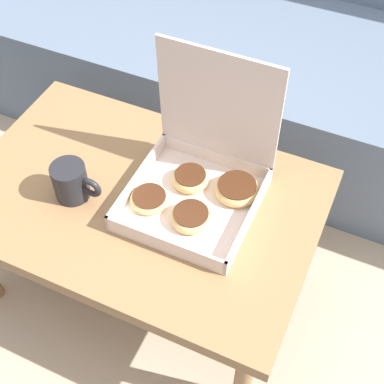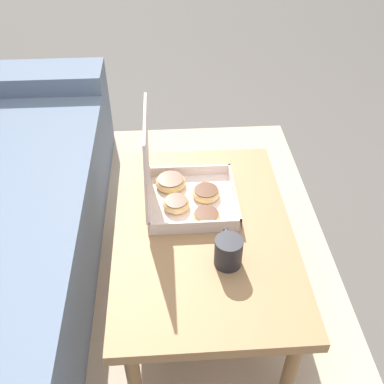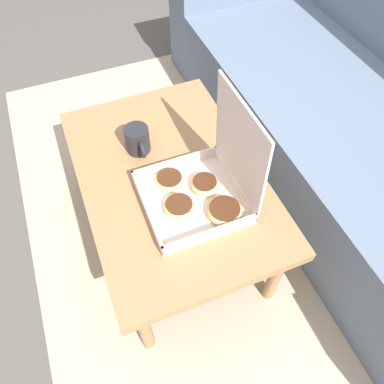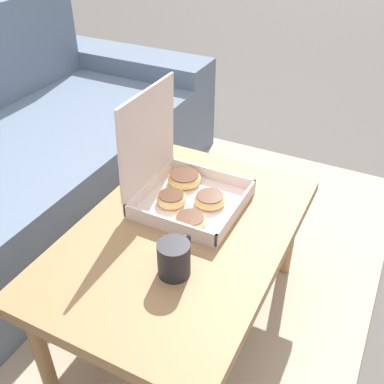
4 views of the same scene
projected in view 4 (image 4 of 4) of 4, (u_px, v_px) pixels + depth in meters
The scene contains 5 objects.
ground_plane at pixel (164, 314), 1.58m from camera, with size 12.00×12.00×0.00m, color #514C47.
area_rug at pixel (95, 284), 1.69m from camera, with size 2.48×1.91×0.01m, color tan.
coffee_table at pixel (181, 243), 1.35m from camera, with size 0.91×0.60×0.41m.
pastry_box at pixel (182, 186), 1.42m from camera, with size 0.31×0.32×0.36m.
coffee_mug at pixel (175, 258), 1.16m from camera, with size 0.13×0.09×0.10m.
Camera 4 is at (-0.89, -0.56, 1.27)m, focal length 42.00 mm.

